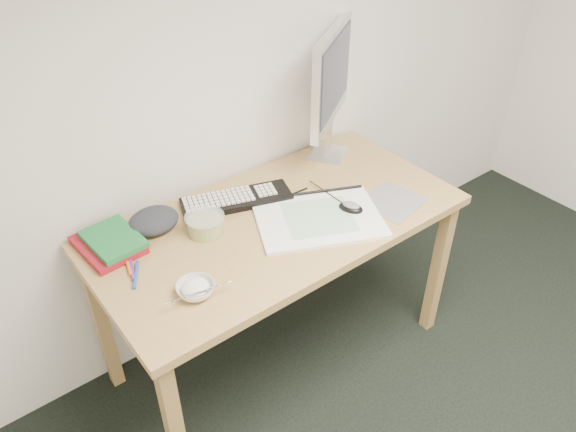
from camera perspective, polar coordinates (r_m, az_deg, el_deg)
name	(u,v)px	position (r m, az deg, el deg)	size (l,w,h in m)	color
desk	(278,236)	(2.16, -0.98, -2.04)	(1.40, 0.70, 0.75)	tan
mousepad	(392,202)	(2.23, 10.52, 1.45)	(0.22, 0.20, 0.00)	gray
sketchpad	(319,219)	(2.10, 3.13, -0.26)	(0.46, 0.33, 0.01)	white
keyboard	(237,200)	(2.19, -5.25, 1.64)	(0.43, 0.14, 0.03)	black
monitor	(331,80)	(2.35, 4.43, 13.66)	(0.42, 0.30, 0.56)	silver
mouse	(351,206)	(2.14, 6.42, 1.06)	(0.06, 0.10, 0.03)	black
rice_bowl	(196,289)	(1.81, -9.37, -7.37)	(0.12, 0.12, 0.04)	white
chopsticks	(198,293)	(1.77, -9.10, -7.69)	(0.02, 0.02, 0.21)	silver
fruit_tub	(205,224)	(2.04, -8.41, -0.81)	(0.14, 0.14, 0.07)	#E0E551
book_red	(108,245)	(2.06, -17.80, -2.82)	(0.18, 0.25, 0.02)	maroon
book_green	(113,239)	(2.05, -17.34, -2.25)	(0.16, 0.22, 0.02)	#1B6E34
cloth_lump	(154,221)	(2.10, -13.50, -0.48)	(0.16, 0.13, 0.07)	#25282D
pencil_pink	(273,208)	(2.16, -1.51, 0.82)	(0.01, 0.01, 0.18)	pink
pencil_tan	(285,215)	(2.12, -0.33, 0.08)	(0.01, 0.01, 0.16)	tan
pencil_black	(290,195)	(2.23, 0.23, 2.16)	(0.01, 0.01, 0.17)	black
marker_blue	(136,275)	(1.92, -15.21, -5.78)	(0.01, 0.01, 0.13)	#1E4AA4
marker_orange	(127,262)	(1.98, -16.01, -4.54)	(0.01, 0.01, 0.14)	orange
marker_purple	(132,267)	(1.96, -15.61, -4.99)	(0.01, 0.01, 0.13)	#702487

